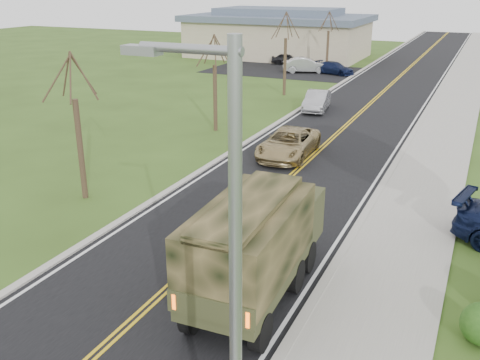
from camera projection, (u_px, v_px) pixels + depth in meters
The scene contains 16 objects.
road at pixel (386, 89), 45.34m from camera, with size 8.00×120.00×0.01m, color black.
curb_right at pixel (438, 92), 43.68m from camera, with size 0.30×120.00×0.12m, color #9E998E.
sidewalk_right at pixel (461, 94), 43.00m from camera, with size 3.20×120.00×0.10m, color #9E998E.
curb_left at pixel (338, 85), 46.96m from camera, with size 0.30×120.00×0.10m, color #9E998E.
street_light at pixel (229, 298), 7.42m from camera, with size 1.65×0.22×8.00m.
bare_tree_a at pixel (79, 138), 21.67m from camera, with size 1.93×2.26×6.08m.
bare_tree_b at pixel (215, 90), 31.93m from camera, with size 1.83×2.14×5.73m.
bare_tree_c at pixel (285, 60), 42.03m from camera, with size 2.04×2.39×6.42m.
bare_tree_d at pixel (328, 47), 52.31m from camera, with size 1.88×2.20×5.91m.
commercial_building at pixel (278, 34), 64.28m from camera, with size 25.50×21.50×5.65m.
military_truck at pixel (257, 240), 14.84m from camera, with size 2.46×6.47×3.18m.
suv_champagne at pixel (288, 143), 27.66m from camera, with size 2.34×5.08×1.41m, color tan.
sedan_silver at pixel (317, 101), 37.61m from camera, with size 1.45×4.16×1.37m, color #A7A6AB.
lot_car_dark at pixel (288, 59), 58.57m from camera, with size 1.42×3.54×1.21m, color black.
lot_car_silver at pixel (306, 65), 53.31m from camera, with size 1.59×4.55×1.50m, color #B7B7BD.
lot_car_navy at pixel (334, 68), 52.45m from camera, with size 1.67×4.12×1.20m, color #0F1737.
Camera 1 is at (7.72, -6.23, 8.56)m, focal length 40.00 mm.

